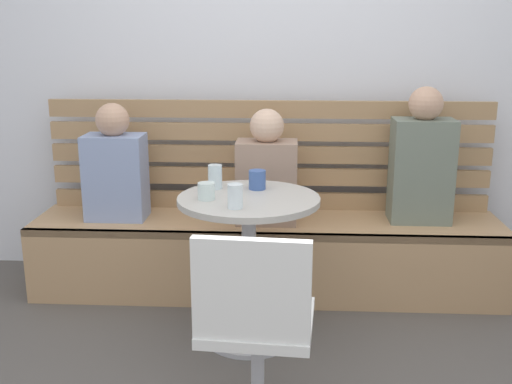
{
  "coord_description": "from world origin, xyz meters",
  "views": [
    {
      "loc": [
        0.13,
        -2.19,
        1.51
      ],
      "look_at": [
        -0.03,
        0.66,
        0.75
      ],
      "focal_mm": 43.0,
      "sensor_mm": 36.0,
      "label": 1
    }
  ],
  "objects": [
    {
      "name": "back_wall",
      "position": [
        0.0,
        1.64,
        1.45
      ],
      "size": [
        5.2,
        0.1,
        2.9
      ],
      "primitive_type": "cube",
      "color": "silver",
      "rests_on": "ground"
    },
    {
      "name": "booth_bench",
      "position": [
        0.0,
        1.2,
        0.22
      ],
      "size": [
        2.7,
        0.52,
        0.44
      ],
      "color": "tan",
      "rests_on": "ground"
    },
    {
      "name": "booth_backrest",
      "position": [
        0.0,
        1.44,
        0.78
      ],
      "size": [
        2.65,
        0.04,
        0.66
      ],
      "color": "#A68157",
      "rests_on": "booth_bench"
    },
    {
      "name": "cafe_table",
      "position": [
        -0.06,
        0.61,
        0.52
      ],
      "size": [
        0.68,
        0.68,
        0.74
      ],
      "color": "#ADADB2",
      "rests_on": "ground"
    },
    {
      "name": "white_chair",
      "position": [
        0.01,
        -0.21,
        0.46
      ],
      "size": [
        0.43,
        0.43,
        0.85
      ],
      "color": "#ADADB2",
      "rests_on": "ground"
    },
    {
      "name": "person_adult",
      "position": [
        0.87,
        1.24,
        0.79
      ],
      "size": [
        0.34,
        0.22,
        0.77
      ],
      "color": "slate",
      "rests_on": "booth_bench"
    },
    {
      "name": "person_child_left",
      "position": [
        0.0,
        1.17,
        0.73
      ],
      "size": [
        0.34,
        0.22,
        0.65
      ],
      "color": "#9E7F6B",
      "rests_on": "booth_bench"
    },
    {
      "name": "person_child_middle",
      "position": [
        -0.87,
        1.2,
        0.74
      ],
      "size": [
        0.34,
        0.22,
        0.67
      ],
      "color": "#8C9EC6",
      "rests_on": "booth_bench"
    },
    {
      "name": "cup_glass_tall",
      "position": [
        -0.24,
        0.76,
        0.8
      ],
      "size": [
        0.07,
        0.07,
        0.12
      ],
      "primitive_type": "cylinder",
      "color": "silver",
      "rests_on": "cafe_table"
    },
    {
      "name": "cup_mug_blue",
      "position": [
        -0.03,
        0.76,
        0.79
      ],
      "size": [
        0.08,
        0.08,
        0.09
      ],
      "primitive_type": "cylinder",
      "color": "#3D5B9E",
      "rests_on": "cafe_table"
    },
    {
      "name": "cup_glass_short",
      "position": [
        -0.26,
        0.55,
        0.78
      ],
      "size": [
        0.08,
        0.08,
        0.08
      ],
      "primitive_type": "cylinder",
      "color": "silver",
      "rests_on": "cafe_table"
    },
    {
      "name": "cup_water_clear",
      "position": [
        -0.11,
        0.41,
        0.8
      ],
      "size": [
        0.07,
        0.07,
        0.11
      ],
      "primitive_type": "cylinder",
      "color": "white",
      "rests_on": "cafe_table"
    }
  ]
}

